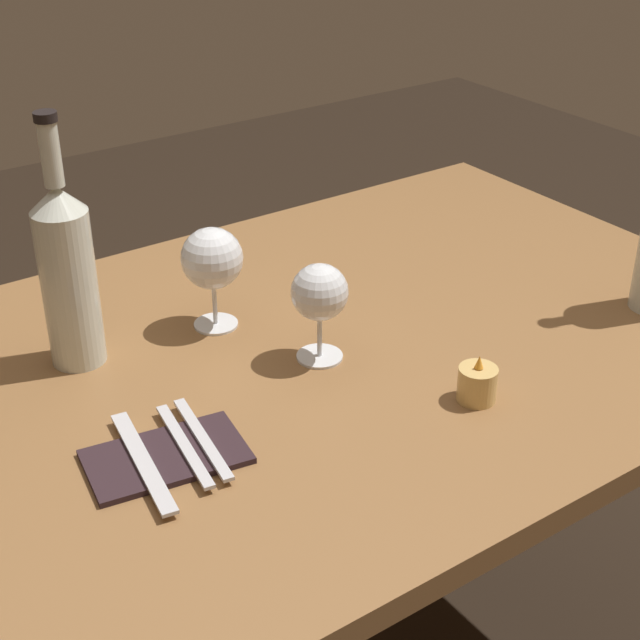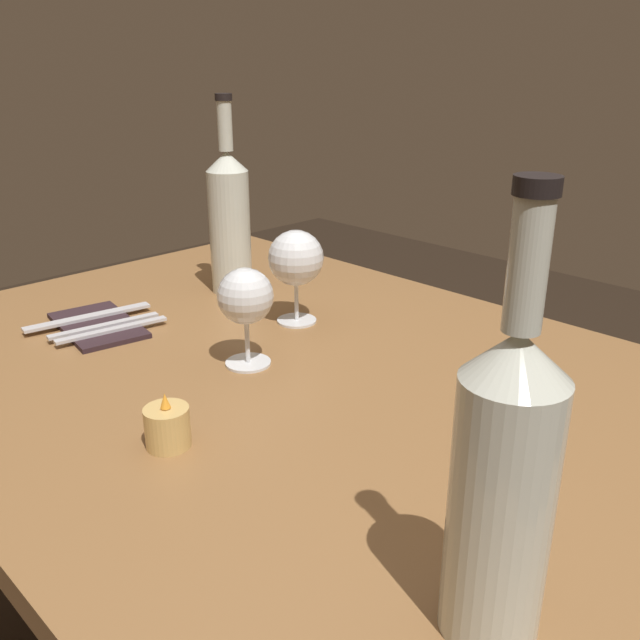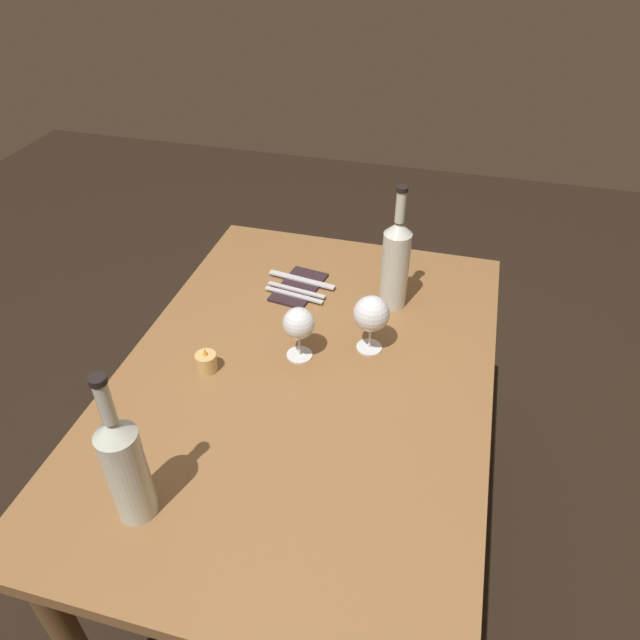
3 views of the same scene
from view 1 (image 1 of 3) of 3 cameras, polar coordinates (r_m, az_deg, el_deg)
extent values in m
cube|color=olive|center=(1.42, 1.30, -1.62)|extent=(1.30, 0.90, 0.04)
cylinder|color=brown|center=(2.18, 7.67, -1.25)|extent=(0.06, 0.06, 0.70)
cylinder|color=white|center=(1.35, -0.02, -2.17)|extent=(0.07, 0.07, 0.00)
cylinder|color=white|center=(1.34, -0.02, -0.86)|extent=(0.01, 0.01, 0.07)
sphere|color=white|center=(1.30, -0.02, 1.67)|extent=(0.08, 0.08, 0.08)
cylinder|color=#510A14|center=(1.30, -0.02, 1.62)|extent=(0.06, 0.06, 0.03)
cylinder|color=white|center=(1.44, -6.21, -0.24)|extent=(0.07, 0.07, 0.00)
cylinder|color=white|center=(1.42, -6.29, 1.05)|extent=(0.01, 0.01, 0.07)
sphere|color=white|center=(1.39, -6.45, 3.67)|extent=(0.09, 0.09, 0.09)
cylinder|color=#510A14|center=(1.39, -6.45, 3.61)|extent=(0.07, 0.07, 0.03)
cylinder|color=silver|center=(1.34, -14.67, 1.83)|extent=(0.08, 0.08, 0.23)
cone|color=silver|center=(1.29, -15.39, 6.98)|extent=(0.08, 0.08, 0.03)
cylinder|color=silver|center=(1.27, -15.75, 9.49)|extent=(0.03, 0.03, 0.09)
cylinder|color=black|center=(1.25, -16.05, 11.57)|extent=(0.03, 0.03, 0.01)
cylinder|color=#DBB266|center=(1.27, 9.34, -3.78)|extent=(0.05, 0.05, 0.05)
cylinder|color=white|center=(1.27, 9.32, -4.01)|extent=(0.04, 0.04, 0.03)
cone|color=#F99E2D|center=(1.25, 9.46, -2.48)|extent=(0.01, 0.01, 0.02)
cube|color=#2D1E23|center=(1.17, -9.15, -8.04)|extent=(0.20, 0.14, 0.01)
cube|color=silver|center=(1.18, -8.09, -7.39)|extent=(0.04, 0.18, 0.00)
cube|color=silver|center=(1.19, -7.01, -7.00)|extent=(0.04, 0.18, 0.00)
cube|color=silver|center=(1.16, -10.51, -8.27)|extent=(0.05, 0.21, 0.00)
camera|label=2|loc=(1.46, 39.18, 11.41)|focal=38.25mm
camera|label=3|loc=(2.18, 22.58, 35.02)|focal=33.14mm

